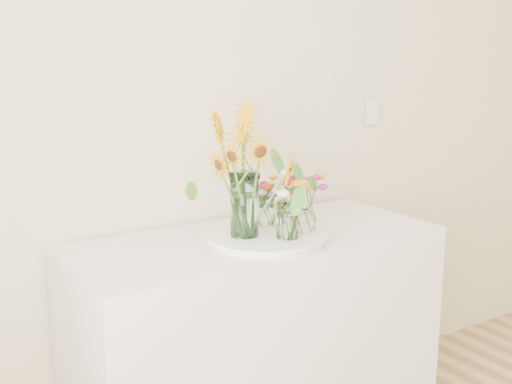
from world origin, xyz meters
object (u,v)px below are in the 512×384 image
counter (256,347)px  small_vase_b (303,212)px  tray (266,238)px  small_vase_c (266,210)px  small_vase_a (288,221)px  mason_jar (244,205)px

counter → small_vase_b: 0.58m
tray → small_vase_c: small_vase_c is taller
tray → small_vase_b: (0.14, -0.04, 0.09)m
small_vase_c → tray: bearing=-123.3°
small_vase_a → small_vase_b: bearing=26.4°
mason_jar → small_vase_a: 0.16m
small_vase_b → counter: bearing=142.3°
tray → small_vase_c: 0.15m
tray → mason_jar: bearing=169.6°
mason_jar → small_vase_c: mason_jar is taller
counter → small_vase_c: small_vase_c is taller
counter → small_vase_a: 0.57m
small_vase_a → small_vase_b: 0.12m
mason_jar → small_vase_c: 0.20m
small_vase_a → small_vase_c: 0.21m
small_vase_c → mason_jar: bearing=-147.8°
tray → mason_jar: 0.16m
tray → mason_jar: mason_jar is taller
mason_jar → small_vase_b: size_ratio=1.60×
tray → small_vase_c: size_ratio=3.77×
tray → small_vase_b: size_ratio=2.86×
mason_jar → small_vase_a: size_ratio=1.74×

